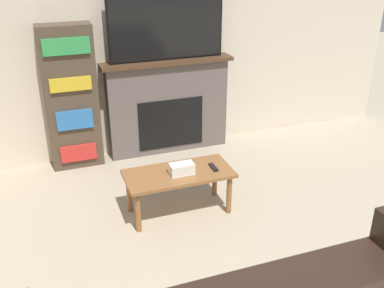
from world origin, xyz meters
name	(u,v)px	position (x,y,z in m)	size (l,w,h in m)	color
wall_back	(136,38)	(0.00, 3.96, 1.35)	(6.72, 0.06, 2.70)	beige
fireplace	(168,106)	(0.30, 3.82, 0.56)	(1.52, 0.28, 1.12)	#605651
tv	(166,25)	(0.30, 3.80, 1.51)	(1.31, 0.03, 0.78)	black
coffee_table	(179,178)	(-0.02, 2.45, 0.36)	(0.99, 0.47, 0.42)	brown
tissue_box	(181,169)	(0.00, 2.42, 0.47)	(0.22, 0.12, 0.10)	white
remote_control	(213,167)	(0.31, 2.42, 0.43)	(0.04, 0.15, 0.02)	black
bookshelf	(71,98)	(-0.79, 3.80, 0.79)	(0.56, 0.29, 1.58)	#4C3D2D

